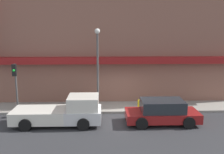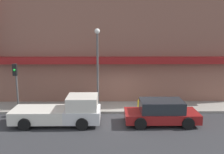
% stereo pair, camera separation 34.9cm
% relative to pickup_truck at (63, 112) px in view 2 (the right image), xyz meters
% --- Properties ---
extents(ground_plane, '(80.00, 80.00, 0.00)m').
position_rel_pickup_truck_xyz_m(ground_plane, '(3.46, 1.80, -0.77)').
color(ground_plane, '#2D2D30').
extents(sidewalk, '(36.00, 2.45, 0.15)m').
position_rel_pickup_truck_xyz_m(sidewalk, '(3.46, 3.02, -0.69)').
color(sidewalk, gray).
rests_on(sidewalk, ground).
extents(building, '(19.80, 3.80, 10.98)m').
position_rel_pickup_truck_xyz_m(building, '(3.44, 5.72, 4.08)').
color(building, brown).
rests_on(building, ground).
extents(pickup_truck, '(5.25, 2.12, 1.74)m').
position_rel_pickup_truck_xyz_m(pickup_truck, '(0.00, 0.00, 0.00)').
color(pickup_truck, silver).
rests_on(pickup_truck, ground).
extents(parked_car, '(4.39, 2.06, 1.46)m').
position_rel_pickup_truck_xyz_m(parked_car, '(5.94, -0.00, -0.05)').
color(parked_car, maroon).
rests_on(parked_car, ground).
extents(fire_hydrant, '(0.20, 0.20, 0.64)m').
position_rel_pickup_truck_xyz_m(fire_hydrant, '(4.89, 2.50, -0.30)').
color(fire_hydrant, yellow).
rests_on(fire_hydrant, sidewalk).
extents(street_lamp, '(0.36, 0.36, 5.54)m').
position_rel_pickup_truck_xyz_m(street_lamp, '(2.01, 2.39, 2.85)').
color(street_lamp, '#4C4C4C').
rests_on(street_lamp, sidewalk).
extents(traffic_light, '(0.28, 0.42, 3.21)m').
position_rel_pickup_truck_xyz_m(traffic_light, '(-3.53, 2.29, 1.61)').
color(traffic_light, '#4C4C4C').
rests_on(traffic_light, sidewalk).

